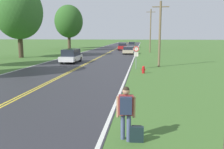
% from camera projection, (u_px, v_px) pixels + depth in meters
% --- Properties ---
extents(hitchhiker_person, '(0.62, 0.44, 1.83)m').
position_uv_depth(hitchhiker_person, '(126.00, 108.00, 7.67)').
color(hitchhiker_person, '#475175').
rests_on(hitchhiker_person, ground).
extents(suitcase, '(0.46, 0.19, 0.58)m').
position_uv_depth(suitcase, '(137.00, 134.00, 7.73)').
color(suitcase, '#19282D').
rests_on(suitcase, ground).
extents(fire_hydrant, '(0.41, 0.25, 0.69)m').
position_uv_depth(fire_hydrant, '(143.00, 70.00, 21.79)').
color(fire_hydrant, red).
rests_on(fire_hydrant, ground).
extents(traffic_sign, '(0.60, 0.10, 2.38)m').
position_uv_depth(traffic_sign, '(136.00, 52.00, 24.39)').
color(traffic_sign, gray).
rests_on(traffic_sign, ground).
extents(utility_pole_midground, '(1.80, 0.24, 7.08)m').
position_uv_depth(utility_pole_midground, '(160.00, 33.00, 25.81)').
color(utility_pole_midground, brown).
rests_on(utility_pole_midground, ground).
extents(utility_pole_far, '(1.80, 0.24, 8.69)m').
position_uv_depth(utility_pole_far, '(150.00, 30.00, 48.06)').
color(utility_pole_far, brown).
rests_on(utility_pole_far, ground).
extents(tree_left_verge, '(6.40, 6.40, 10.60)m').
position_uv_depth(tree_left_verge, '(68.00, 22.00, 62.97)').
color(tree_left_verge, brown).
rests_on(tree_left_verge, ground).
extents(tree_behind_sign, '(7.28, 7.28, 11.22)m').
position_uv_depth(tree_behind_sign, '(19.00, 12.00, 36.18)').
color(tree_behind_sign, '#473828').
rests_on(tree_behind_sign, ground).
extents(tree_right_cluster, '(6.32, 6.32, 10.20)m').
position_uv_depth(tree_right_cluster, '(69.00, 21.00, 53.17)').
color(tree_right_cluster, '#473828').
rests_on(tree_right_cluster, ground).
extents(car_white_van_nearest, '(1.90, 4.54, 1.73)m').
position_uv_depth(car_white_van_nearest, '(71.00, 56.00, 30.15)').
color(car_white_van_nearest, black).
rests_on(car_white_van_nearest, ground).
extents(car_champagne_hatchback_approaching, '(2.03, 4.08, 1.37)m').
position_uv_depth(car_champagne_hatchback_approaching, '(128.00, 50.00, 44.41)').
color(car_champagne_hatchback_approaching, black).
rests_on(car_champagne_hatchback_approaching, ground).
extents(car_red_suv_mid_near, '(1.97, 3.99, 1.68)m').
position_uv_depth(car_red_suv_mid_near, '(123.00, 46.00, 55.77)').
color(car_red_suv_mid_near, black).
rests_on(car_red_suv_mid_near, ground).
extents(car_dark_grey_sedan_mid_far, '(2.05, 4.67, 1.59)m').
position_uv_depth(car_dark_grey_sedan_mid_far, '(132.00, 45.00, 68.53)').
color(car_dark_grey_sedan_mid_far, black).
rests_on(car_dark_grey_sedan_mid_far, ground).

